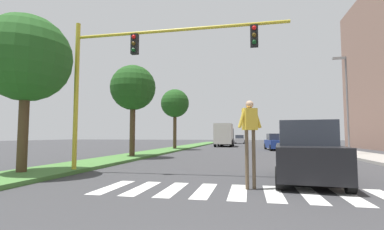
{
  "coord_description": "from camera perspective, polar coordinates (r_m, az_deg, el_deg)",
  "views": [
    {
      "loc": [
        0.3,
        -1.37,
        1.49
      ],
      "look_at": [
        -3.37,
        16.67,
        2.86
      ],
      "focal_mm": 26.16,
      "sensor_mm": 36.0,
      "label": 1
    }
  ],
  "objects": [
    {
      "name": "ground_plane",
      "position": [
        31.41,
        11.0,
        -6.89
      ],
      "size": [
        140.0,
        140.0,
        0.0
      ],
      "primitive_type": "plane",
      "color": "#38383A"
    },
    {
      "name": "crosswalk",
      "position": [
        7.77,
        9.39,
        -15.22
      ],
      "size": [
        7.65,
        2.2,
        0.01
      ],
      "color": "silver",
      "rests_on": "ground_plane"
    },
    {
      "name": "median_strip",
      "position": [
        30.45,
        -3.6,
        -6.9
      ],
      "size": [
        2.62,
        64.0,
        0.15
      ],
      "primitive_type": "cube",
      "color": "#477A38",
      "rests_on": "ground_plane"
    },
    {
      "name": "tree_near",
      "position": [
        12.62,
        -30.69,
        9.83
      ],
      "size": [
        3.33,
        3.33,
        5.97
      ],
      "color": "#4C3823",
      "rests_on": "median_strip"
    },
    {
      "name": "tree_mid",
      "position": [
        19.6,
        -11.93,
        5.35
      ],
      "size": [
        3.07,
        3.07,
        6.16
      ],
      "color": "#4C3823",
      "rests_on": "median_strip"
    },
    {
      "name": "tree_far",
      "position": [
        29.97,
        -3.5,
        2.31
      ],
      "size": [
        3.01,
        3.01,
        6.31
      ],
      "color": "#4C3823",
      "rests_on": "median_strip"
    },
    {
      "name": "sidewalk_right",
      "position": [
        30.47,
        26.83,
        -6.45
      ],
      "size": [
        3.0,
        64.0,
        0.15
      ],
      "primitive_type": "cube",
      "color": "#9E9991",
      "rests_on": "ground_plane"
    },
    {
      "name": "traffic_light_gantry",
      "position": [
        11.43,
        -11.91,
        10.31
      ],
      "size": [
        8.49,
        0.3,
        6.0
      ],
      "color": "gold",
      "rests_on": "median_strip"
    },
    {
      "name": "street_lamp_right",
      "position": [
        24.67,
        28.85,
        3.51
      ],
      "size": [
        1.02,
        0.24,
        7.5
      ],
      "color": "slate",
      "rests_on": "sidewalk_right"
    },
    {
      "name": "pedestrian_performer",
      "position": [
        8.09,
        11.72,
        -2.94
      ],
      "size": [
        0.69,
        0.44,
        2.49
      ],
      "color": "brown",
      "rests_on": "ground_plane"
    },
    {
      "name": "suv_crossing",
      "position": [
        10.17,
        22.24,
        -7.08
      ],
      "size": [
        2.38,
        4.77,
        1.97
      ],
      "color": "black",
      "rests_on": "ground_plane"
    },
    {
      "name": "sedan_midblock",
      "position": [
        30.65,
        16.77,
        -5.37
      ],
      "size": [
        2.26,
        4.71,
        1.71
      ],
      "color": "navy",
      "rests_on": "ground_plane"
    },
    {
      "name": "sedan_distant",
      "position": [
        40.4,
        7.24,
        -5.23
      ],
      "size": [
        1.88,
        4.49,
        1.67
      ],
      "color": "black",
      "rests_on": "ground_plane"
    },
    {
      "name": "sedan_far_horizon",
      "position": [
        54.42,
        9.7,
        -4.96
      ],
      "size": [
        1.82,
        4.01,
        1.62
      ],
      "color": "#B7B7BC",
      "rests_on": "ground_plane"
    },
    {
      "name": "truck_box_delivery",
      "position": [
        39.07,
        6.58,
        -4.01
      ],
      "size": [
        2.4,
        6.2,
        3.1
      ],
      "color": "black",
      "rests_on": "ground_plane"
    }
  ]
}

